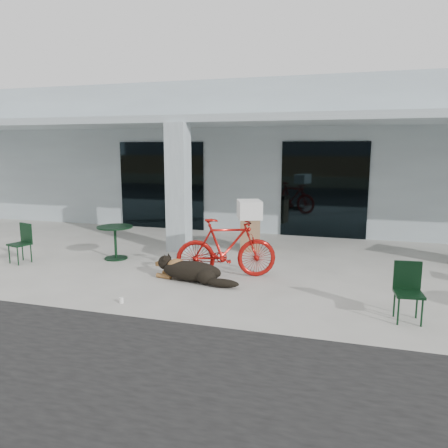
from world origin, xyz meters
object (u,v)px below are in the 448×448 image
(bicycle, at_px, (226,248))
(cafe_table_near, at_px, (115,243))
(cafe_chair_near, at_px, (19,244))
(trash_receptacle, at_px, (250,232))
(dog, at_px, (192,270))
(cafe_chair_far_a, at_px, (409,293))

(bicycle, xyz_separation_m, cafe_table_near, (-2.85, 0.66, -0.21))
(cafe_chair_near, height_order, trash_receptacle, trash_receptacle)
(dog, distance_m, cafe_chair_near, 4.15)
(cafe_chair_far_a, bearing_deg, cafe_table_near, 155.87)
(dog, height_order, cafe_chair_far_a, cafe_chair_far_a)
(bicycle, relative_size, trash_receptacle, 2.12)
(bicycle, height_order, cafe_chair_near, bicycle)
(bicycle, xyz_separation_m, cafe_chair_far_a, (3.19, -1.37, -0.15))
(cafe_chair_near, xyz_separation_m, trash_receptacle, (4.61, 2.68, 0.03))
(trash_receptacle, bearing_deg, dog, -99.34)
(bicycle, bearing_deg, cafe_table_near, 55.60)
(cafe_chair_near, xyz_separation_m, cafe_chair_far_a, (7.88, -1.10, 0.00))
(bicycle, xyz_separation_m, cafe_chair_near, (-4.69, -0.28, -0.15))
(dog, relative_size, cafe_chair_far_a, 1.55)
(dog, xyz_separation_m, trash_receptacle, (0.47, 2.85, 0.24))
(cafe_table_near, xyz_separation_m, cafe_chair_near, (-1.84, -0.93, 0.06))
(dog, relative_size, cafe_chair_near, 1.55)
(cafe_chair_near, distance_m, cafe_chair_far_a, 7.96)
(dog, bearing_deg, cafe_table_near, 163.89)
(dog, xyz_separation_m, cafe_chair_near, (-4.14, 0.18, 0.21))
(bicycle, distance_m, dog, 0.80)
(bicycle, height_order, cafe_chair_far_a, bicycle)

